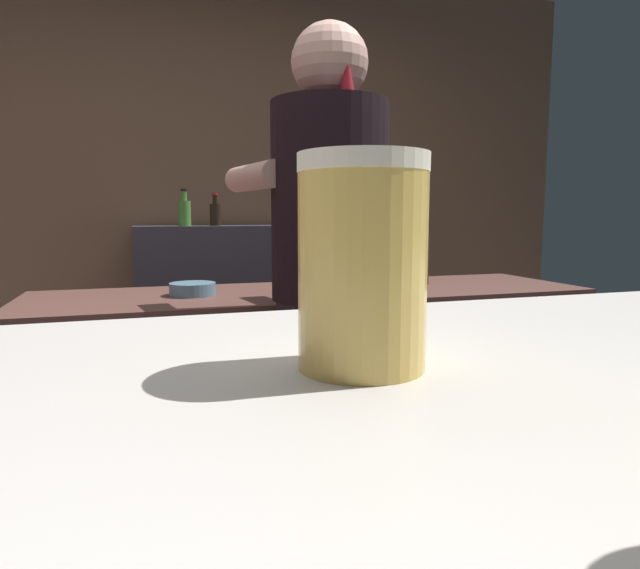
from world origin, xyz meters
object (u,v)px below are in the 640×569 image
Objects in this scene: mixing_bowl at (193,289)px; chefs_knife at (365,289)px; bartender at (330,277)px; bottle_olive_oil at (215,213)px; bottle_soy at (184,212)px; pint_glass_near at (362,263)px; knife_block at (413,259)px.

chefs_knife is (0.64, -0.06, -0.02)m from mixing_bowl.
bartender is 1.71m from bottle_olive_oil.
bottle_olive_oil is at bearing -5.97° from bartender.
bottle_soy is 0.19m from bottle_olive_oil.
mixing_bowl is at bearing 27.80° from bartender.
bottle_soy is at bearing 87.21° from mixing_bowl.
bottle_olive_oil reaches higher than mixing_bowl.
bartender is at bearing 72.17° from pint_glass_near.
mixing_bowl is at bearing 165.60° from chefs_knife.
bottle_soy is at bearing -156.69° from bottle_olive_oil.
chefs_knife is at bearing -64.13° from bottle_soy.
chefs_knife is at bearing -44.84° from bartender.
knife_block is 1.97m from pint_glass_near.
mixing_bowl is 0.68× the size of chefs_knife.
pint_glass_near is 2.93m from bottle_olive_oil.
bottle_olive_oil reaches higher than pint_glass_near.
mixing_bowl is 0.88× the size of bottle_olive_oil.
pint_glass_near is at bearing -121.70° from chefs_knife.
bottle_olive_oil is (-0.66, 1.19, 0.19)m from knife_block.
chefs_knife is 1.87× the size of pint_glass_near.
knife_block is at bearing 61.79° from pint_glass_near.
bottle_olive_oil is at bearing 98.32° from chefs_knife.
mixing_bowl is 1.28m from bottle_olive_oil.
bottle_olive_oil is at bearing 23.31° from bottle_soy.
pint_glass_near reaches higher than mixing_bowl.
mixing_bowl reaches higher than chefs_knife.
mixing_bowl is 1.19m from bottle_soy.
bartender is at bearing -79.22° from bottle_soy.
knife_block is (0.53, 0.51, 0.00)m from bartender.
bottle_olive_oil reaches higher than chefs_knife.
knife_block is at bearing -60.79° from bottle_olive_oil.
bottle_soy is at bearing 88.28° from pint_glass_near.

